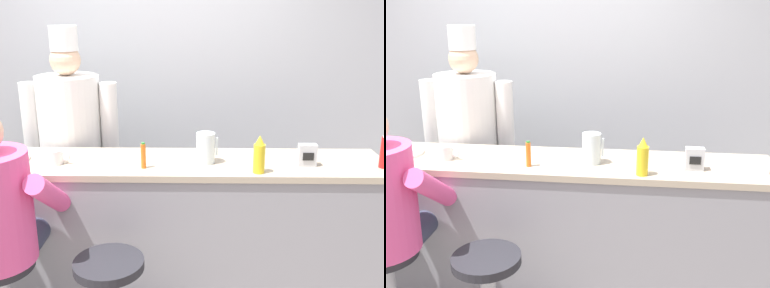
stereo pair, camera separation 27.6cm
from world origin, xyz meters
TOP-DOWN VIEW (x-y plane):
  - wall_back at (0.00, 1.52)m, footprint 10.00×0.06m
  - diner_counter at (0.00, 0.28)m, footprint 3.18×0.55m
  - mustard_bottle_yellow at (0.76, 0.08)m, footprint 0.07×0.07m
  - hot_sauce_bottle_orange at (0.08, 0.14)m, footprint 0.03×0.03m
  - water_pitcher_clear at (0.45, 0.25)m, footprint 0.13×0.12m
  - breakfast_plate at (-0.79, 0.27)m, footprint 0.25×0.25m
  - coffee_mug_white at (-0.47, 0.21)m, footprint 0.14×0.09m
  - napkin_dispenser_chrome at (1.07, 0.20)m, footprint 0.11×0.07m
  - cook_in_whites_near at (-0.54, 0.81)m, footprint 0.71×0.46m

SIDE VIEW (x-z plane):
  - diner_counter at x=0.00m, z-range 0.00..1.02m
  - cook_in_whites_near at x=-0.54m, z-range 0.09..1.91m
  - breakfast_plate at x=-0.79m, z-range 1.01..1.05m
  - coffee_mug_white at x=-0.47m, z-range 1.02..1.11m
  - napkin_dispenser_chrome at x=1.07m, z-range 1.02..1.15m
  - hot_sauce_bottle_orange at x=0.08m, z-range 1.01..1.17m
  - water_pitcher_clear at x=0.45m, z-range 1.02..1.21m
  - mustard_bottle_yellow at x=0.76m, z-range 1.01..1.23m
  - wall_back at x=0.00m, z-range 0.00..2.70m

